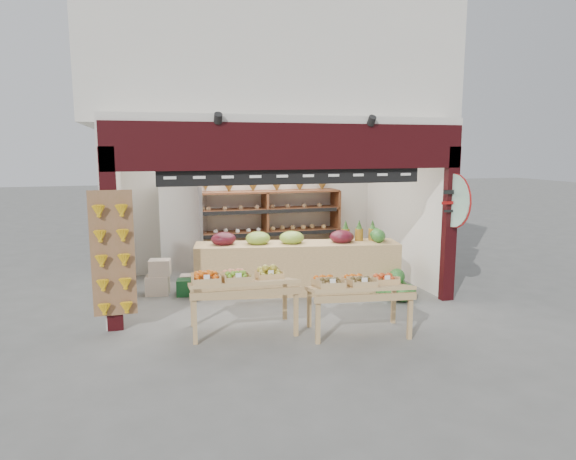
# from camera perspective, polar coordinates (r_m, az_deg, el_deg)

# --- Properties ---
(ground) EXTENTS (60.00, 60.00, 0.00)m
(ground) POSITION_cam_1_polar(r_m,az_deg,el_deg) (9.32, -1.01, -7.26)
(ground) COLOR slate
(ground) RESTS_ON ground
(shop_structure) EXTENTS (6.36, 5.12, 5.40)m
(shop_structure) POSITION_cam_1_polar(r_m,az_deg,el_deg) (10.59, -3.40, 16.11)
(shop_structure) COLOR silver
(shop_structure) RESTS_ON ground
(banana_board) EXTENTS (0.60, 0.15, 1.80)m
(banana_board) POSITION_cam_1_polar(r_m,az_deg,el_deg) (7.64, -18.88, -2.80)
(banana_board) COLOR #8C5D3F
(banana_board) RESTS_ON ground
(gift_sign) EXTENTS (0.04, 0.93, 0.92)m
(gift_sign) POSITION_cam_1_polar(r_m,az_deg,el_deg) (9.08, 17.96, 3.12)
(gift_sign) COLOR #A4CEB7
(gift_sign) RESTS_ON ground
(back_shelving) EXTENTS (3.26, 0.53, 1.99)m
(back_shelving) POSITION_cam_1_polar(r_m,az_deg,el_deg) (10.96, -2.56, 1.88)
(back_shelving) COLOR brown
(back_shelving) RESTS_ON ground
(refrigerator) EXTENTS (0.99, 0.99, 2.01)m
(refrigerator) POSITION_cam_1_polar(r_m,az_deg,el_deg) (10.61, -11.41, 0.13)
(refrigerator) COLOR silver
(refrigerator) RESTS_ON ground
(cardboard_stack) EXTENTS (1.02, 0.74, 0.64)m
(cardboard_stack) POSITION_cam_1_polar(r_m,az_deg,el_deg) (9.60, -12.76, -5.54)
(cardboard_stack) COLOR silver
(cardboard_stack) RESTS_ON ground
(mid_counter) EXTENTS (3.75, 1.34, 1.14)m
(mid_counter) POSITION_cam_1_polar(r_m,az_deg,el_deg) (9.39, 0.94, -3.97)
(mid_counter) COLOR tan
(mid_counter) RESTS_ON ground
(display_table_left) EXTENTS (1.57, 0.93, 0.98)m
(display_table_left) POSITION_cam_1_polar(r_m,az_deg,el_deg) (7.41, -5.91, -5.57)
(display_table_left) COLOR tan
(display_table_left) RESTS_ON ground
(display_table_right) EXTENTS (1.51, 0.98, 0.92)m
(display_table_right) POSITION_cam_1_polar(r_m,az_deg,el_deg) (7.38, 7.37, -6.07)
(display_table_right) COLOR tan
(display_table_right) RESTS_ON ground
(watermelon_pile) EXTENTS (0.68, 0.68, 0.53)m
(watermelon_pile) POSITION_cam_1_polar(r_m,az_deg,el_deg) (9.27, 11.88, -6.43)
(watermelon_pile) COLOR #1B4E1A
(watermelon_pile) RESTS_ON ground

